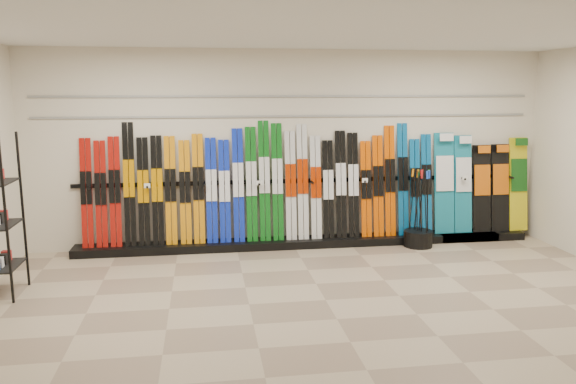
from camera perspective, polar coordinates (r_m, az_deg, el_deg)
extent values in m
plane|color=#86715D|center=(6.63, 3.85, -10.89)|extent=(8.00, 8.00, 0.00)
plane|color=beige|center=(8.68, 0.41, 4.42)|extent=(8.00, 0.00, 8.00)
plane|color=silver|center=(6.21, 4.20, 15.88)|extent=(8.00, 8.00, 0.00)
cube|color=black|center=(8.77, 2.08, -5.10)|extent=(8.00, 0.40, 0.12)
cube|color=#9E110A|center=(8.68, -19.79, -0.11)|extent=(0.17, 0.26, 1.59)
cube|color=#9E110A|center=(8.64, -18.48, -0.21)|extent=(0.17, 0.25, 1.55)
cube|color=#9E110A|center=(8.61, -17.17, 0.02)|extent=(0.17, 0.26, 1.61)
cube|color=black|center=(8.58, -15.83, 0.74)|extent=(0.17, 0.29, 1.81)
cube|color=black|center=(8.56, -14.47, 0.03)|extent=(0.17, 0.26, 1.59)
cube|color=black|center=(8.54, -13.14, 0.15)|extent=(0.17, 0.26, 1.61)
cube|color=orange|center=(8.52, -11.84, 0.15)|extent=(0.17, 0.26, 1.60)
cube|color=orange|center=(8.51, -10.41, -0.03)|extent=(0.17, 0.25, 1.54)
cube|color=orange|center=(8.51, -9.09, 0.32)|extent=(0.17, 0.26, 1.63)
cube|color=#0F27B7|center=(8.51, -7.78, 0.15)|extent=(0.17, 0.25, 1.57)
cube|color=#0F27B7|center=(8.51, -6.46, 0.08)|extent=(0.17, 0.25, 1.54)
cube|color=#0F27B7|center=(8.52, -5.07, 0.68)|extent=(0.17, 0.27, 1.70)
cube|color=#0E5D15|center=(8.54, -3.74, 0.79)|extent=(0.17, 0.28, 1.73)
cube|color=#0E5D15|center=(8.55, -2.42, 1.13)|extent=(0.17, 0.29, 1.82)
cube|color=#0E5D15|center=(8.58, -1.09, 1.03)|extent=(0.17, 0.28, 1.78)
cube|color=silver|center=(8.61, 0.27, 0.65)|extent=(0.17, 0.27, 1.66)
cube|color=silver|center=(8.64, 1.50, 1.03)|extent=(0.17, 0.28, 1.76)
cube|color=silver|center=(8.68, 2.85, 0.47)|extent=(0.17, 0.25, 1.58)
cube|color=black|center=(8.72, 4.11, 0.26)|extent=(0.17, 0.24, 1.51)
cube|color=black|center=(8.76, 5.39, 0.77)|extent=(0.17, 0.27, 1.65)
cube|color=black|center=(8.81, 6.65, 0.70)|extent=(0.17, 0.26, 1.62)
cube|color=#D84D00|center=(8.87, 7.94, 0.30)|extent=(0.17, 0.24, 1.49)
cube|color=#D84D00|center=(8.93, 9.14, 0.61)|extent=(0.17, 0.25, 1.57)
cube|color=#D84D00|center=(8.99, 10.31, 1.12)|extent=(0.17, 0.28, 1.72)
cube|color=#09538E|center=(9.06, 11.59, 1.26)|extent=(0.17, 0.28, 1.76)
cube|color=#09538E|center=(9.13, 12.78, 0.49)|extent=(0.17, 0.24, 1.51)
cube|color=#09538E|center=(9.20, 13.89, 0.75)|extent=(0.17, 0.26, 1.58)
cube|color=#14728C|center=(9.33, 15.58, 0.86)|extent=(0.33, 0.25, 1.60)
cube|color=#14728C|center=(9.47, 17.35, 0.77)|extent=(0.29, 0.24, 1.56)
cube|color=black|center=(9.61, 19.07, 0.33)|extent=(0.30, 0.22, 1.40)
cube|color=black|center=(9.76, 20.73, 0.40)|extent=(0.30, 0.22, 1.41)
cube|color=gold|center=(9.92, 22.34, 0.74)|extent=(0.31, 0.23, 1.51)
cylinder|color=black|center=(8.96, 13.08, -4.62)|extent=(0.44, 0.44, 0.25)
cylinder|color=black|center=(8.78, 13.27, -1.68)|extent=(0.16, 0.07, 1.17)
cylinder|color=black|center=(8.86, 12.92, -1.55)|extent=(0.05, 0.11, 1.18)
cylinder|color=black|center=(8.81, 14.00, -1.66)|extent=(0.10, 0.10, 1.18)
cylinder|color=black|center=(8.86, 12.96, -1.55)|extent=(0.04, 0.15, 1.17)
cylinder|color=black|center=(8.90, 13.32, -1.52)|extent=(0.06, 0.05, 1.18)
cylinder|color=black|center=(8.93, 12.43, -1.44)|extent=(0.10, 0.05, 1.18)
cylinder|color=black|center=(8.75, 13.81, -1.73)|extent=(0.09, 0.08, 1.18)
cylinder|color=black|center=(8.87, 13.98, -1.58)|extent=(0.05, 0.12, 1.18)
cube|color=gray|center=(8.62, 0.44, 7.71)|extent=(7.60, 0.02, 0.03)
cube|color=gray|center=(8.61, 0.44, 9.71)|extent=(7.60, 0.02, 0.03)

